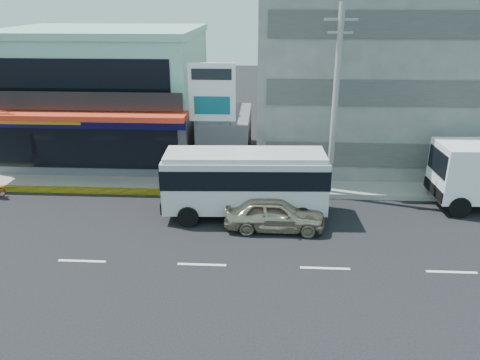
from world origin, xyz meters
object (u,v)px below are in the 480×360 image
(shop_building, at_px, (108,97))
(sedan, at_px, (275,213))
(utility_pole_near, at_px, (335,103))
(minibus, at_px, (245,179))
(satellite_dish, at_px, (224,116))
(billboard, at_px, (212,99))
(concrete_building, at_px, (384,51))

(shop_building, xyz_separation_m, sedan, (11.00, -10.57, -3.20))
(utility_pole_near, bearing_deg, minibus, -149.24)
(minibus, bearing_deg, sedan, -43.02)
(shop_building, height_order, minibus, shop_building)
(satellite_dish, height_order, billboard, billboard)
(concrete_building, bearing_deg, billboard, -151.08)
(shop_building, relative_size, sedan, 2.65)
(satellite_dish, bearing_deg, concrete_building, 21.80)
(satellite_dish, height_order, utility_pole_near, utility_pole_near)
(billboard, distance_m, sedan, 7.95)
(shop_building, relative_size, billboard, 1.80)
(shop_building, distance_m, concrete_building, 18.28)
(billboard, bearing_deg, concrete_building, 28.92)
(billboard, xyz_separation_m, minibus, (2.04, -4.46, -2.95))
(utility_pole_near, distance_m, minibus, 6.09)
(shop_building, xyz_separation_m, utility_pole_near, (14.00, -6.55, 1.15))
(utility_pole_near, bearing_deg, billboard, 164.52)
(shop_building, distance_m, minibus, 13.41)
(shop_building, xyz_separation_m, billboard, (7.50, -4.75, 0.93))
(shop_building, bearing_deg, satellite_dish, -20.21)
(shop_building, distance_m, utility_pole_near, 15.50)
(satellite_dish, relative_size, billboard, 0.22)
(minibus, bearing_deg, utility_pole_near, 30.76)
(billboard, distance_m, minibus, 5.72)
(billboard, relative_size, minibus, 0.86)
(minibus, relative_size, sedan, 1.71)
(utility_pole_near, height_order, sedan, utility_pole_near)
(billboard, xyz_separation_m, sedan, (3.50, -5.82, -4.13))
(concrete_building, distance_m, minibus, 14.22)
(utility_pole_near, relative_size, minibus, 1.25)
(shop_building, distance_m, satellite_dish, 8.54)
(shop_building, relative_size, utility_pole_near, 1.24)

